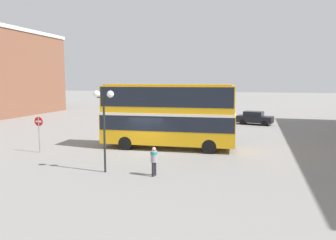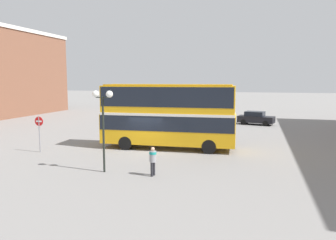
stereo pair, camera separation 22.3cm
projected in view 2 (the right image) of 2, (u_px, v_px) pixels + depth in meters
ground_plane at (146, 151)px, 24.19m from camera, size 240.00×240.00×0.00m
double_decker_bus at (168, 112)px, 24.82m from camera, size 10.25×3.13×4.92m
pedestrian_foreground at (153, 158)px, 17.90m from camera, size 0.46×0.46×1.61m
parked_car_kerb_near at (256, 118)px, 38.52m from camera, size 4.40×2.64×1.55m
parked_car_kerb_far at (183, 122)px, 34.91m from camera, size 4.22×2.05×1.60m
street_lamp_twin_globe at (103, 108)px, 18.34m from camera, size 1.23×0.39×4.66m
no_entry_sign at (39, 128)px, 23.70m from camera, size 0.68×0.08×2.61m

